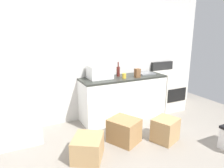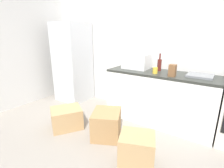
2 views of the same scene
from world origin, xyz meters
The scene contains 13 objects.
ground_plane centered at (0.00, 0.00, 0.00)m, with size 6.00×6.00×0.00m, color gray.
wall_back centered at (0.00, 1.55, 1.30)m, with size 5.00×0.10×2.60m, color silver.
wall_left centered at (-2.45, 0.00, 1.30)m, with size 0.10×3.20×2.60m, color silver.
kitchen_counter centered at (0.30, 1.20, 0.45)m, with size 1.80×0.60×0.90m.
refrigerator centered at (-1.75, 1.15, 0.88)m, with size 0.68×0.66×1.76m, color silver.
microwave centered at (-0.19, 1.28, 1.04)m, with size 0.46×0.34×0.27m, color white.
sink_basin centered at (0.88, 1.25, 0.92)m, with size 0.36×0.32×0.03m, color slate.
wine_bottle centered at (0.23, 1.30, 1.01)m, with size 0.07×0.07×0.30m.
coffee_mug centered at (0.25, 1.07, 0.95)m, with size 0.08×0.08×0.10m, color gold.
knife_block centered at (0.53, 1.03, 0.99)m, with size 0.10×0.10×0.18m, color brown.
cardboard_box_large centered at (-0.18, 0.31, 0.20)m, with size 0.40×0.47×0.40m, color #A37A4C.
cardboard_box_medium centered at (0.47, 0.03, 0.20)m, with size 0.40×0.36×0.39m, color tan.
cardboard_box_small centered at (-0.88, 0.14, 0.17)m, with size 0.41×0.48×0.34m, color tan.
Camera 2 is at (1.18, -1.53, 1.52)m, focal length 27.04 mm.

